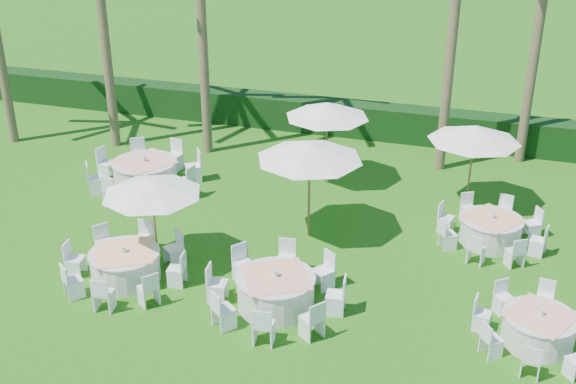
{
  "coord_description": "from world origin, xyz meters",
  "views": [
    {
      "loc": [
        4.38,
        -12.77,
        9.63
      ],
      "look_at": [
        -0.78,
        3.89,
        1.3
      ],
      "focal_mm": 45.0,
      "sensor_mm": 36.0,
      "label": 1
    }
  ],
  "objects_px": {
    "banquet_table_d": "(145,173)",
    "umbrella_a": "(151,187)",
    "banquet_table_c": "(538,328)",
    "banquet_table_f": "(491,230)",
    "umbrella_c": "(327,110)",
    "banquet_table_a": "(125,265)",
    "umbrella_d": "(475,134)",
    "umbrella_b": "(310,151)",
    "banquet_table_b": "(276,291)"
  },
  "relations": [
    {
      "from": "banquet_table_a",
      "to": "umbrella_d",
      "type": "distance_m",
      "value": 10.29
    },
    {
      "from": "umbrella_d",
      "to": "banquet_table_a",
      "type": "bearing_deg",
      "value": -139.51
    },
    {
      "from": "umbrella_c",
      "to": "banquet_table_a",
      "type": "bearing_deg",
      "value": -115.09
    },
    {
      "from": "umbrella_b",
      "to": "umbrella_a",
      "type": "bearing_deg",
      "value": -141.05
    },
    {
      "from": "banquet_table_b",
      "to": "umbrella_c",
      "type": "distance_m",
      "value": 7.31
    },
    {
      "from": "umbrella_c",
      "to": "umbrella_a",
      "type": "bearing_deg",
      "value": -114.76
    },
    {
      "from": "banquet_table_b",
      "to": "banquet_table_f",
      "type": "xyz_separation_m",
      "value": [
        4.58,
        4.58,
        -0.04
      ]
    },
    {
      "from": "banquet_table_b",
      "to": "banquet_table_f",
      "type": "height_order",
      "value": "banquet_table_b"
    },
    {
      "from": "banquet_table_d",
      "to": "umbrella_c",
      "type": "distance_m",
      "value": 5.99
    },
    {
      "from": "banquet_table_f",
      "to": "umbrella_c",
      "type": "bearing_deg",
      "value": 154.94
    },
    {
      "from": "umbrella_c",
      "to": "banquet_table_b",
      "type": "bearing_deg",
      "value": -84.94
    },
    {
      "from": "banquet_table_a",
      "to": "umbrella_a",
      "type": "xyz_separation_m",
      "value": [
        0.44,
        0.85,
        1.8
      ]
    },
    {
      "from": "banquet_table_a",
      "to": "umbrella_c",
      "type": "distance_m",
      "value": 7.97
    },
    {
      "from": "umbrella_a",
      "to": "umbrella_b",
      "type": "xyz_separation_m",
      "value": [
        3.25,
        2.63,
        0.31
      ]
    },
    {
      "from": "banquet_table_a",
      "to": "banquet_table_f",
      "type": "bearing_deg",
      "value": 28.25
    },
    {
      "from": "banquet_table_c",
      "to": "banquet_table_f",
      "type": "relative_size",
      "value": 0.96
    },
    {
      "from": "umbrella_a",
      "to": "umbrella_d",
      "type": "relative_size",
      "value": 0.93
    },
    {
      "from": "banquet_table_c",
      "to": "banquet_table_d",
      "type": "distance_m",
      "value": 12.6
    },
    {
      "from": "banquet_table_c",
      "to": "umbrella_d",
      "type": "relative_size",
      "value": 1.05
    },
    {
      "from": "banquet_table_d",
      "to": "umbrella_a",
      "type": "distance_m",
      "value": 5.14
    },
    {
      "from": "umbrella_a",
      "to": "umbrella_b",
      "type": "bearing_deg",
      "value": 38.95
    },
    {
      "from": "banquet_table_c",
      "to": "banquet_table_d",
      "type": "relative_size",
      "value": 0.79
    },
    {
      "from": "banquet_table_d",
      "to": "umbrella_b",
      "type": "xyz_separation_m",
      "value": [
        5.73,
        -1.52,
        2.05
      ]
    },
    {
      "from": "umbrella_c",
      "to": "banquet_table_f",
      "type": "bearing_deg",
      "value": -25.06
    },
    {
      "from": "banquet_table_a",
      "to": "umbrella_a",
      "type": "relative_size",
      "value": 1.24
    },
    {
      "from": "banquet_table_c",
      "to": "umbrella_b",
      "type": "relative_size",
      "value": 0.97
    },
    {
      "from": "banquet_table_c",
      "to": "banquet_table_d",
      "type": "height_order",
      "value": "banquet_table_d"
    },
    {
      "from": "umbrella_b",
      "to": "banquet_table_d",
      "type": "bearing_deg",
      "value": 165.13
    },
    {
      "from": "banquet_table_d",
      "to": "umbrella_a",
      "type": "relative_size",
      "value": 1.42
    },
    {
      "from": "umbrella_a",
      "to": "umbrella_b",
      "type": "height_order",
      "value": "umbrella_b"
    },
    {
      "from": "banquet_table_b",
      "to": "banquet_table_c",
      "type": "height_order",
      "value": "banquet_table_b"
    },
    {
      "from": "banquet_table_d",
      "to": "umbrella_a",
      "type": "bearing_deg",
      "value": -59.17
    },
    {
      "from": "umbrella_a",
      "to": "banquet_table_a",
      "type": "bearing_deg",
      "value": -117.45
    },
    {
      "from": "banquet_table_b",
      "to": "umbrella_c",
      "type": "relative_size",
      "value": 1.21
    },
    {
      "from": "banquet_table_d",
      "to": "banquet_table_c",
      "type": "bearing_deg",
      "value": -21.66
    },
    {
      "from": "banquet_table_f",
      "to": "umbrella_d",
      "type": "relative_size",
      "value": 1.09
    },
    {
      "from": "banquet_table_a",
      "to": "umbrella_b",
      "type": "distance_m",
      "value": 5.5
    },
    {
      "from": "umbrella_c",
      "to": "umbrella_d",
      "type": "bearing_deg",
      "value": -5.33
    },
    {
      "from": "banquet_table_b",
      "to": "banquet_table_d",
      "type": "height_order",
      "value": "banquet_table_d"
    },
    {
      "from": "banquet_table_b",
      "to": "banquet_table_c",
      "type": "distance_m",
      "value": 5.8
    },
    {
      "from": "banquet_table_b",
      "to": "banquet_table_f",
      "type": "relative_size",
      "value": 1.12
    },
    {
      "from": "banquet_table_d",
      "to": "umbrella_a",
      "type": "xyz_separation_m",
      "value": [
        2.48,
        -4.15,
        1.74
      ]
    },
    {
      "from": "banquet_table_d",
      "to": "umbrella_b",
      "type": "relative_size",
      "value": 1.24
    },
    {
      "from": "banquet_table_c",
      "to": "banquet_table_d",
      "type": "bearing_deg",
      "value": 158.34
    },
    {
      "from": "umbrella_b",
      "to": "umbrella_c",
      "type": "xyz_separation_m",
      "value": [
        -0.42,
        3.5,
        -0.08
      ]
    },
    {
      "from": "banquet_table_c",
      "to": "umbrella_c",
      "type": "height_order",
      "value": "umbrella_c"
    },
    {
      "from": "banquet_table_c",
      "to": "banquet_table_f",
      "type": "height_order",
      "value": "banquet_table_f"
    },
    {
      "from": "umbrella_d",
      "to": "umbrella_c",
      "type": "bearing_deg",
      "value": 174.67
    },
    {
      "from": "banquet_table_c",
      "to": "umbrella_b",
      "type": "height_order",
      "value": "umbrella_b"
    },
    {
      "from": "banquet_table_f",
      "to": "umbrella_d",
      "type": "bearing_deg",
      "value": 110.99
    }
  ]
}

